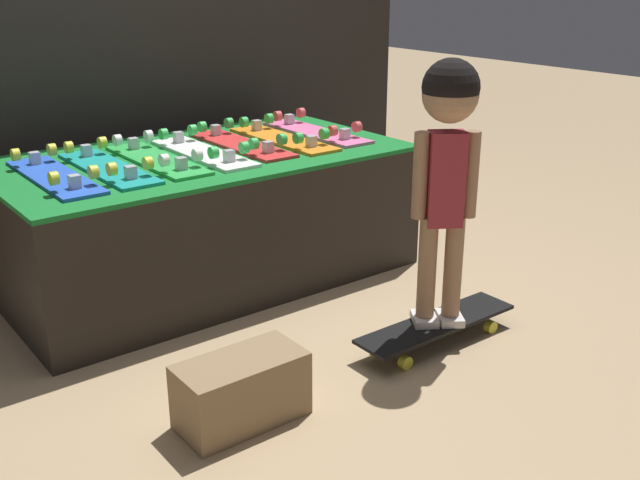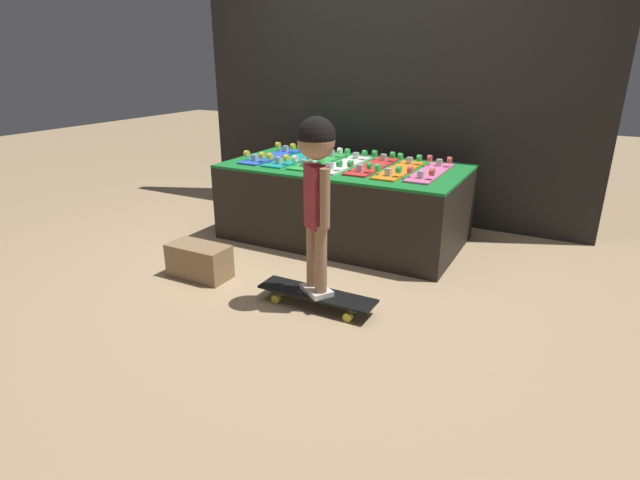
% 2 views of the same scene
% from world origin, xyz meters
% --- Properties ---
extents(ground_plane, '(16.00, 16.00, 0.00)m').
position_xyz_m(ground_plane, '(0.00, 0.00, 0.00)').
color(ground_plane, tan).
extents(back_wall, '(3.68, 0.10, 2.37)m').
position_xyz_m(back_wall, '(0.00, 1.36, 1.18)').
color(back_wall, black).
rests_on(back_wall, ground_plane).
extents(display_rack, '(1.85, 1.01, 0.60)m').
position_xyz_m(display_rack, '(0.00, 0.56, 0.30)').
color(display_rack, black).
rests_on(display_rack, ground_plane).
extents(skateboard_blue_on_rack, '(0.18, 0.71, 0.09)m').
position_xyz_m(skateboard_blue_on_rack, '(-0.68, 0.54, 0.62)').
color(skateboard_blue_on_rack, blue).
rests_on(skateboard_blue_on_rack, display_rack).
extents(skateboard_teal_on_rack, '(0.18, 0.71, 0.09)m').
position_xyz_m(skateboard_teal_on_rack, '(-0.45, 0.54, 0.62)').
color(skateboard_teal_on_rack, teal).
rests_on(skateboard_teal_on_rack, display_rack).
extents(skateboard_green_on_rack, '(0.18, 0.71, 0.09)m').
position_xyz_m(skateboard_green_on_rack, '(-0.23, 0.54, 0.62)').
color(skateboard_green_on_rack, green).
rests_on(skateboard_green_on_rack, display_rack).
extents(skateboard_white_on_rack, '(0.18, 0.71, 0.09)m').
position_xyz_m(skateboard_white_on_rack, '(0.00, 0.53, 0.62)').
color(skateboard_white_on_rack, white).
rests_on(skateboard_white_on_rack, display_rack).
extents(skateboard_red_on_rack, '(0.18, 0.71, 0.09)m').
position_xyz_m(skateboard_red_on_rack, '(0.23, 0.57, 0.62)').
color(skateboard_red_on_rack, red).
rests_on(skateboard_red_on_rack, display_rack).
extents(skateboard_orange_on_rack, '(0.18, 0.71, 0.09)m').
position_xyz_m(skateboard_orange_on_rack, '(0.45, 0.55, 0.62)').
color(skateboard_orange_on_rack, orange).
rests_on(skateboard_orange_on_rack, display_rack).
extents(skateboard_pink_on_rack, '(0.18, 0.71, 0.09)m').
position_xyz_m(skateboard_pink_on_rack, '(0.68, 0.58, 0.62)').
color(skateboard_pink_on_rack, pink).
rests_on(skateboard_pink_on_rack, display_rack).
extents(skateboard_on_floor, '(0.73, 0.18, 0.09)m').
position_xyz_m(skateboard_on_floor, '(0.38, -0.61, 0.07)').
color(skateboard_on_floor, black).
rests_on(skateboard_on_floor, ground_plane).
extents(child, '(0.23, 0.21, 1.02)m').
position_xyz_m(child, '(0.38, -0.61, 0.81)').
color(child, silver).
rests_on(child, skateboard_on_floor).
extents(storage_box, '(0.42, 0.21, 0.23)m').
position_xyz_m(storage_box, '(-0.52, -0.60, 0.11)').
color(storage_box, '#8E704C').
rests_on(storage_box, ground_plane).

